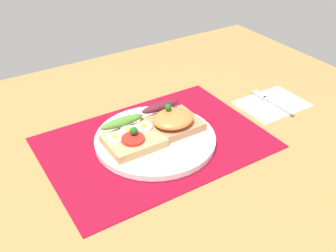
{
  "coord_description": "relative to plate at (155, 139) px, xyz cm",
  "views": [
    {
      "loc": [
        -32.45,
        -56.18,
        47.0
      ],
      "look_at": [
        3.0,
        0.0,
        3.02
      ],
      "focal_mm": 42.69,
      "sensor_mm": 36.0,
      "label": 1
    }
  ],
  "objects": [
    {
      "name": "fork",
      "position": [
        30.76,
        -1.01,
        -0.15
      ],
      "size": [
        1.62,
        12.91,
        0.32
      ],
      "color": "#B7B7BC",
      "rests_on": "napkin"
    },
    {
      "name": "napkin",
      "position": [
        30.7,
        -1.42,
        -0.61
      ],
      "size": [
        14.93,
        11.28,
        0.6
      ],
      "primitive_type": "cube",
      "color": "white",
      "rests_on": "ground_plane"
    },
    {
      "name": "plate",
      "position": [
        0.0,
        0.0,
        0.0
      ],
      "size": [
        24.08,
        24.08,
        1.22
      ],
      "primitive_type": "cylinder",
      "color": "white",
      "rests_on": "placemat"
    },
    {
      "name": "sandwich_egg_tomato",
      "position": [
        -4.82,
        0.9,
        1.93
      ],
      "size": [
        10.65,
        10.1,
        3.88
      ],
      "color": "tan",
      "rests_on": "plate"
    },
    {
      "name": "placemat",
      "position": [
        0.0,
        0.0,
        -0.76
      ],
      "size": [
        43.3,
        30.62,
        0.3
      ],
      "primitive_type": "cube",
      "color": "maroon",
      "rests_on": "ground_plane"
    },
    {
      "name": "sandwich_salmon",
      "position": [
        4.54,
        1.22,
        2.52
      ],
      "size": [
        10.44,
        10.58,
        5.44
      ],
      "color": "#AD7B56",
      "rests_on": "plate"
    },
    {
      "name": "ground_plane",
      "position": [
        0.0,
        0.0,
        -2.51
      ],
      "size": [
        120.0,
        90.0,
        3.2
      ],
      "primitive_type": "cube",
      "color": "olive"
    }
  ]
}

